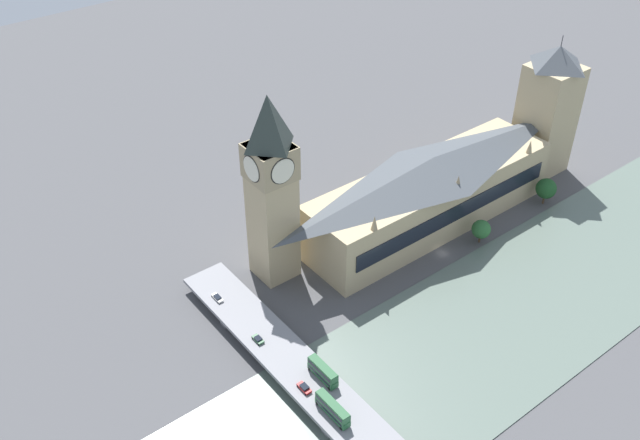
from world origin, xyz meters
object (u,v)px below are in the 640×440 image
(car_northbound_lead, at_px, (304,388))
(car_southbound_lead, at_px, (258,339))
(double_decker_bus_mid, at_px, (333,408))
(double_decker_bus_lead, at_px, (323,371))
(clock_tower, at_px, (271,185))
(car_northbound_tail, at_px, (217,298))
(parliament_hall, at_px, (430,191))
(road_bridge, at_px, (343,415))
(victoria_tower, at_px, (547,110))

(car_northbound_lead, distance_m, car_southbound_lead, 22.31)
(double_decker_bus_mid, bearing_deg, double_decker_bus_lead, -26.55)
(clock_tower, bearing_deg, car_northbound_lead, 153.34)
(double_decker_bus_mid, bearing_deg, car_northbound_tail, 0.64)
(parliament_hall, height_order, clock_tower, clock_tower)
(double_decker_bus_mid, height_order, car_northbound_tail, double_decker_bus_mid)
(parliament_hall, distance_m, car_northbound_tail, 83.55)
(clock_tower, relative_size, road_bridge, 0.45)
(victoria_tower, distance_m, road_bridge, 150.84)
(double_decker_bus_mid, distance_m, car_southbound_lead, 33.48)
(road_bridge, bearing_deg, double_decker_bus_mid, 66.84)
(double_decker_bus_lead, height_order, double_decker_bus_mid, double_decker_bus_lead)
(parliament_hall, bearing_deg, car_southbound_lead, 100.05)
(double_decker_bus_lead, distance_m, car_northbound_lead, 6.62)
(parliament_hall, bearing_deg, victoria_tower, -89.95)
(double_decker_bus_lead, xyz_separation_m, car_northbound_tail, (44.35, 6.22, -2.02))
(clock_tower, relative_size, car_northbound_tail, 14.01)
(clock_tower, relative_size, car_northbound_lead, 14.44)
(clock_tower, height_order, double_decker_bus_mid, clock_tower)
(clock_tower, relative_size, double_decker_bus_mid, 5.53)
(double_decker_bus_lead, bearing_deg, car_southbound_lead, 15.46)
(parliament_hall, xyz_separation_m, clock_tower, (11.50, 58.57, 20.58))
(road_bridge, bearing_deg, car_southbound_lead, 5.04)
(victoria_tower, xyz_separation_m, car_northbound_tail, (7.41, 143.98, -20.62))
(victoria_tower, relative_size, car_northbound_tail, 12.06)
(double_decker_bus_lead, relative_size, car_northbound_lead, 2.34)
(victoria_tower, xyz_separation_m, car_southbound_lead, (-14.71, 143.91, -20.58))
(car_northbound_tail, bearing_deg, clock_tower, -80.56)
(parliament_hall, distance_m, double_decker_bus_lead, 85.22)
(clock_tower, height_order, victoria_tower, clock_tower)
(clock_tower, bearing_deg, car_northbound_tail, 99.44)
(victoria_tower, bearing_deg, car_northbound_lead, 104.41)
(parliament_hall, height_order, double_decker_bus_lead, parliament_hall)
(parliament_hall, relative_size, double_decker_bus_mid, 8.31)
(double_decker_bus_mid, distance_m, car_northbound_lead, 11.29)
(double_decker_bus_mid, height_order, car_southbound_lead, double_decker_bus_mid)
(double_decker_bus_mid, bearing_deg, clock_tower, -21.59)
(car_northbound_tail, height_order, car_southbound_lead, car_southbound_lead)
(car_northbound_lead, xyz_separation_m, car_northbound_tail, (44.43, -0.13, -0.13))
(parliament_hall, relative_size, clock_tower, 1.50)
(clock_tower, relative_size, car_southbound_lead, 16.17)
(car_northbound_lead, height_order, car_southbound_lead, car_northbound_lead)
(road_bridge, distance_m, double_decker_bus_mid, 4.40)
(parliament_hall, distance_m, clock_tower, 63.13)
(road_bridge, bearing_deg, victoria_tower, -70.75)
(victoria_tower, height_order, car_northbound_tail, victoria_tower)
(road_bridge, bearing_deg, car_northbound_tail, 3.15)
(clock_tower, height_order, car_northbound_lead, clock_tower)
(victoria_tower, xyz_separation_m, double_decker_bus_lead, (-36.93, 137.76, -18.60))
(road_bridge, height_order, car_southbound_lead, car_southbound_lead)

